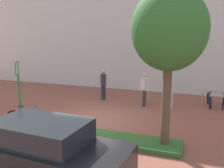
{
  "coord_description": "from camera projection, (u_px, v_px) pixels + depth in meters",
  "views": [
    {
      "loc": [
        4.36,
        -9.69,
        3.76
      ],
      "look_at": [
        0.13,
        2.03,
        1.25
      ],
      "focal_mm": 41.25,
      "sensor_mm": 36.0,
      "label": 1
    }
  ],
  "objects": [
    {
      "name": "ground_plane",
      "position": [
        93.0,
        121.0,
        11.13
      ],
      "size": [
        60.0,
        60.0,
        0.0
      ],
      "primitive_type": "plane",
      "color": "brown"
    },
    {
      "name": "car_black_suv",
      "position": [
        46.0,
        151.0,
        6.65
      ],
      "size": [
        4.41,
        2.25,
        1.54
      ],
      "color": "black",
      "rests_on": "ground"
    },
    {
      "name": "person_shirt_white",
      "position": [
        145.0,
        87.0,
        13.21
      ],
      "size": [
        0.48,
        0.45,
        1.72
      ],
      "color": "#2D2D38",
      "rests_on": "ground"
    },
    {
      "name": "planter_strip",
      "position": [
        84.0,
        135.0,
        9.4
      ],
      "size": [
        7.0,
        1.1,
        0.16
      ],
      "primitive_type": "cube",
      "color": "#336028",
      "rests_on": "ground"
    },
    {
      "name": "bollard_steel",
      "position": [
        171.0,
        100.0,
        12.73
      ],
      "size": [
        0.16,
        0.16,
        0.9
      ],
      "primitive_type": "cylinder",
      "color": "#ADADB2",
      "rests_on": "ground"
    },
    {
      "name": "building_facade",
      "position": [
        136.0,
        13.0,
        16.6
      ],
      "size": [
        28.0,
        1.2,
        10.0
      ],
      "primitive_type": "cube",
      "color": "silver",
      "rests_on": "ground"
    },
    {
      "name": "parking_sign_post",
      "position": [
        19.0,
        85.0,
        10.0
      ],
      "size": [
        0.13,
        0.35,
        2.69
      ],
      "color": "#2D7238",
      "rests_on": "ground"
    },
    {
      "name": "bike_at_sign",
      "position": [
        26.0,
        118.0,
        10.43
      ],
      "size": [
        1.64,
        0.56,
        0.86
      ],
      "color": "black",
      "rests_on": "ground"
    },
    {
      "name": "person_suited_navy",
      "position": [
        103.0,
        83.0,
        14.41
      ],
      "size": [
        0.43,
        0.51,
        1.72
      ],
      "color": "#2D2D38",
      "rests_on": "ground"
    },
    {
      "name": "tree_sidewalk",
      "position": [
        169.0,
        30.0,
        7.79
      ],
      "size": [
        2.34,
        2.34,
        5.14
      ],
      "color": "brown",
      "rests_on": "ground"
    },
    {
      "name": "bike_rack_cluster",
      "position": [
        224.0,
        101.0,
        13.01
      ],
      "size": [
        2.11,
        1.63,
        0.83
      ],
      "color": "#99999E",
      "rests_on": "ground"
    }
  ]
}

